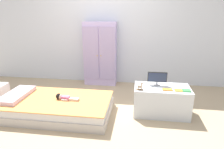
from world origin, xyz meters
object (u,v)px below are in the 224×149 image
object	(u,v)px
tv_stand	(161,101)
tv_monitor	(157,78)
rocking_horse_toy	(140,86)
book_green	(187,91)
bed	(57,106)
book_yellow	(178,90)
wardrobe	(100,54)
book_orange	(167,90)
doll	(63,97)

from	to	relation	value
tv_stand	tv_monitor	xyz separation A→B (m)	(-0.08, 0.08, 0.37)
rocking_horse_toy	book_green	size ratio (longest dim) A/B	1.06
bed	book_green	size ratio (longest dim) A/B	15.09
rocking_horse_toy	book_yellow	world-z (taller)	rocking_horse_toy
bed	book_yellow	xyz separation A→B (m)	(1.95, 0.14, 0.35)
wardrobe	book_orange	size ratio (longest dim) A/B	9.32
tv_stand	tv_monitor	bearing A→B (deg)	135.17
doll	rocking_horse_toy	distance (m)	1.27
bed	tv_monitor	world-z (taller)	tv_monitor
doll	rocking_horse_toy	bearing A→B (deg)	3.73
book_green	book_orange	bearing A→B (deg)	180.00
book_orange	book_green	size ratio (longest dim) A/B	1.29
tv_monitor	doll	bearing A→B (deg)	-167.92
bed	wardrobe	size ratio (longest dim) A/B	1.25
doll	book_yellow	world-z (taller)	book_yellow
book_yellow	tv_stand	bearing A→B (deg)	154.74
tv_monitor	bed	bearing A→B (deg)	-168.58
wardrobe	rocking_horse_toy	bearing A→B (deg)	-57.35
book_orange	bed	bearing A→B (deg)	-175.58
wardrobe	tv_monitor	size ratio (longest dim) A/B	4.55
book_yellow	book_green	bearing A→B (deg)	0.00
book_green	rocking_horse_toy	bearing A→B (deg)	-175.88
tv_stand	wardrobe	bearing A→B (deg)	135.07
bed	tv_stand	size ratio (longest dim) A/B	2.00
wardrobe	book_orange	xyz separation A→B (m)	(1.34, -1.38, -0.23)
tv_stand	tv_monitor	world-z (taller)	tv_monitor
tv_monitor	book_orange	size ratio (longest dim) A/B	2.05
book_yellow	doll	bearing A→B (deg)	-175.87
doll	tv_monitor	size ratio (longest dim) A/B	1.25
wardrobe	tv_monitor	xyz separation A→B (m)	(1.19, -1.18, -0.11)
doll	book_yellow	xyz separation A→B (m)	(1.83, 0.13, 0.18)
bed	tv_monitor	xyz separation A→B (m)	(1.64, 0.33, 0.47)
bed	rocking_horse_toy	size ratio (longest dim) A/B	14.26
tv_stand	bed	bearing A→B (deg)	-171.81
book_yellow	book_orange	bearing A→B (deg)	180.00
bed	book_yellow	bearing A→B (deg)	4.05
rocking_horse_toy	book_green	world-z (taller)	rocking_horse_toy
wardrobe	tv_monitor	world-z (taller)	wardrobe
bed	rocking_horse_toy	bearing A→B (deg)	3.65
rocking_horse_toy	book_yellow	bearing A→B (deg)	4.99
bed	doll	distance (m)	0.21
tv_monitor	book_orange	xyz separation A→B (m)	(0.15, -0.19, -0.12)
doll	book_green	distance (m)	1.97
rocking_horse_toy	bed	bearing A→B (deg)	-176.35
book_orange	tv_stand	bearing A→B (deg)	121.44
book_yellow	wardrobe	bearing A→B (deg)	137.50
tv_monitor	book_green	size ratio (longest dim) A/B	2.65
book_orange	book_green	distance (m)	0.29
book_orange	wardrobe	bearing A→B (deg)	134.16
rocking_horse_toy	book_orange	world-z (taller)	rocking_horse_toy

